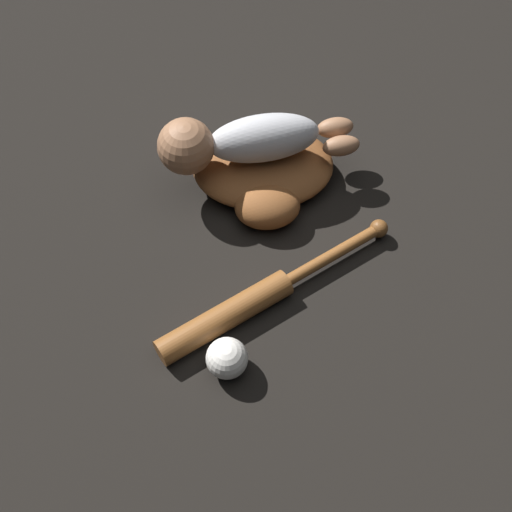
{
  "coord_description": "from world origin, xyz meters",
  "views": [
    {
      "loc": [
        -0.02,
        0.95,
        1.19
      ],
      "look_at": [
        0.03,
        0.24,
        0.07
      ],
      "focal_mm": 50.0,
      "sensor_mm": 36.0,
      "label": 1
    }
  ],
  "objects": [
    {
      "name": "ground_plane",
      "position": [
        0.0,
        0.0,
        0.0
      ],
      "size": [
        6.0,
        6.0,
        0.0
      ],
      "primitive_type": "plane",
      "color": "black"
    },
    {
      "name": "baseball_glove",
      "position": [
        0.02,
        0.02,
        0.04
      ],
      "size": [
        0.32,
        0.29,
        0.07
      ],
      "color": "brown",
      "rests_on": "ground"
    },
    {
      "name": "baby_figure",
      "position": [
        0.07,
        0.01,
        0.13
      ],
      "size": [
        0.41,
        0.19,
        0.11
      ],
      "color": "#B2B2B7",
      "rests_on": "baseball_glove"
    },
    {
      "name": "baseball_bat",
      "position": [
        0.04,
        0.32,
        0.03
      ],
      "size": [
        0.43,
        0.34,
        0.05
      ],
      "color": "brown",
      "rests_on": "ground"
    },
    {
      "name": "baseball",
      "position": [
        0.07,
        0.44,
        0.04
      ],
      "size": [
        0.08,
        0.08,
        0.08
      ],
      "color": "white",
      "rests_on": "ground"
    }
  ]
}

